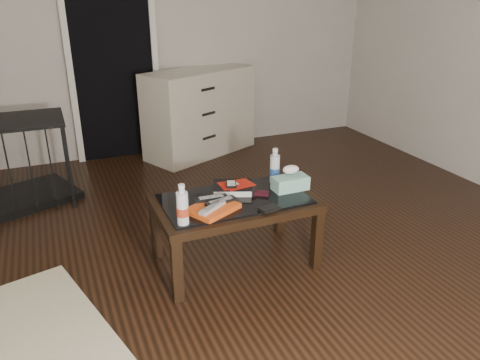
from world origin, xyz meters
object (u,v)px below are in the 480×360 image
object	(u,v)px
water_bottle_left	(182,204)
water_bottle_right	(275,165)
pet_crate	(14,177)
tissue_box	(290,183)
textbook	(233,188)
coffee_table	(235,207)
dresser	(200,112)

from	to	relation	value
water_bottle_left	water_bottle_right	size ratio (longest dim) A/B	1.00
pet_crate	water_bottle_left	size ratio (longest dim) A/B	4.44
pet_crate	tissue_box	size ratio (longest dim) A/B	4.59
pet_crate	textbook	xyz separation A→B (m)	(1.37, -1.45, 0.25)
coffee_table	water_bottle_right	xyz separation A→B (m)	(0.35, 0.14, 0.18)
coffee_table	pet_crate	xyz separation A→B (m)	(-1.35, 1.56, -0.17)
pet_crate	textbook	distance (m)	2.01
coffee_table	tissue_box	distance (m)	0.40
water_bottle_right	tissue_box	world-z (taller)	water_bottle_right
dresser	tissue_box	xyz separation A→B (m)	(-0.10, -2.20, 0.06)
water_bottle_right	tissue_box	size ratio (longest dim) A/B	1.03
pet_crate	tissue_box	world-z (taller)	pet_crate
dresser	water_bottle_right	xyz separation A→B (m)	(-0.14, -2.05, 0.13)
water_bottle_right	pet_crate	bearing A→B (deg)	140.22
coffee_table	water_bottle_right	bearing A→B (deg)	22.30
dresser	pet_crate	distance (m)	1.95
dresser	water_bottle_left	world-z (taller)	dresser
textbook	water_bottle_left	distance (m)	0.53
pet_crate	water_bottle_left	distance (m)	2.03
water_bottle_right	dresser	bearing A→B (deg)	86.17
pet_crate	tissue_box	distance (m)	2.35
textbook	water_bottle_left	world-z (taller)	water_bottle_left
pet_crate	water_bottle_right	world-z (taller)	pet_crate
dresser	water_bottle_right	bearing A→B (deg)	-118.52
dresser	textbook	world-z (taller)	dresser
pet_crate	textbook	bearing A→B (deg)	-67.68
coffee_table	textbook	bearing A→B (deg)	74.80
coffee_table	dresser	distance (m)	2.25
textbook	tissue_box	bearing A→B (deg)	3.32
coffee_table	pet_crate	bearing A→B (deg)	130.86
coffee_table	textbook	world-z (taller)	textbook
coffee_table	water_bottle_right	distance (m)	0.42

